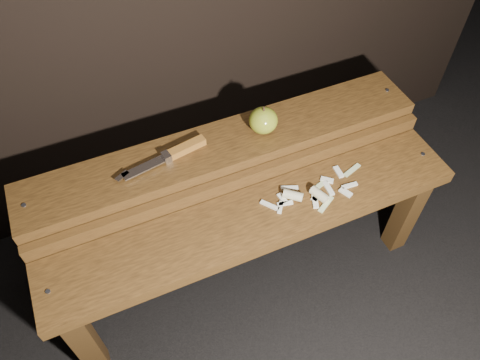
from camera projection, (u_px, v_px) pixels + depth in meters
name	position (u px, v px, depth m)	size (l,w,h in m)	color
ground	(247.00, 273.00, 1.64)	(60.00, 60.00, 0.00)	black
bench_front_tier	(257.00, 232.00, 1.33)	(1.20, 0.20, 0.42)	#38220E
bench_rear_tier	(226.00, 163.00, 1.41)	(1.20, 0.21, 0.50)	#38220E
apple	(263.00, 120.00, 1.35)	(0.08, 0.08, 0.09)	olive
knife	(176.00, 152.00, 1.30)	(0.27, 0.07, 0.02)	#935920
apple_scraps	(311.00, 193.00, 1.32)	(0.33, 0.13, 0.03)	beige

